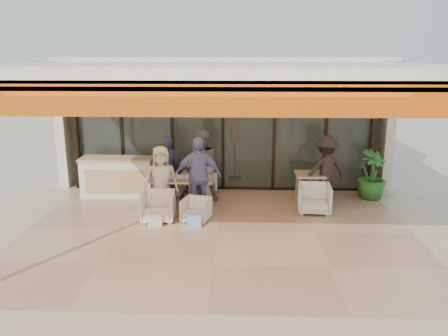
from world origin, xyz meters
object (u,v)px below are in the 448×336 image
object	(u,v)px
diner_cream	(161,180)
diner_periwinkle	(198,176)
chair_near_right	(196,209)
standing_woman	(325,170)
chair_far_left	(171,182)
chair_far_right	(203,183)
chair_near_left	(158,205)
diner_grey	(201,166)
diner_navy	(168,169)
potted_palm	(372,175)
dining_table	(182,179)
host_counter	(118,177)
side_chair	(314,197)
side_table	(310,178)

from	to	relation	value
diner_cream	diner_periwinkle	size ratio (longest dim) A/B	0.88
chair_near_right	standing_woman	size ratio (longest dim) A/B	0.34
chair_far_left	standing_woman	distance (m)	3.95
chair_far_right	chair_near_left	distance (m)	2.08
chair_near_right	diner_grey	distance (m)	1.53
diner_navy	diner_grey	distance (m)	0.84
diner_grey	diner_periwinkle	xyz separation A→B (m)	(0.00, -0.90, -0.01)
chair_near_left	potted_palm	size ratio (longest dim) A/B	0.57
diner_grey	standing_woman	distance (m)	3.05
diner_cream	dining_table	bearing A→B (deg)	37.53
host_counter	chair_near_right	distance (m)	2.76
chair_near_right	potted_palm	distance (m)	4.62
side_chair	potted_palm	world-z (taller)	potted_palm
dining_table	side_table	distance (m)	3.14
dining_table	chair_near_right	size ratio (longest dim) A/B	2.57
host_counter	chair_far_right	distance (m)	2.21
chair_far_right	side_table	distance (m)	2.75
chair_far_right	side_chair	world-z (taller)	side_chair
potted_palm	diner_periwinkle	bearing A→B (deg)	-164.35
diner_navy	standing_woman	xyz separation A→B (m)	(3.88, -0.04, 0.02)
diner_cream	potted_palm	bearing A→B (deg)	2.72
chair_near_left	standing_woman	xyz separation A→B (m)	(3.88, 1.36, 0.49)
chair_far_left	chair_near_right	distance (m)	2.08
dining_table	side_table	world-z (taller)	dining_table
chair_near_right	diner_periwinkle	world-z (taller)	diner_periwinkle
dining_table	diner_periwinkle	size ratio (longest dim) A/B	0.83
chair_far_right	chair_near_right	distance (m)	1.90
chair_far_left	chair_near_left	bearing A→B (deg)	97.28
chair_far_left	side_table	world-z (taller)	side_table
host_counter	side_chair	distance (m)	4.97
diner_grey	potted_palm	distance (m)	4.31
host_counter	potted_palm	size ratio (longest dim) A/B	1.45
host_counter	diner_navy	size ratio (longest dim) A/B	1.12
chair_far_right	side_table	xyz separation A→B (m)	(2.68, -0.51, 0.32)
diner_navy	diner_cream	size ratio (longest dim) A/B	1.05
potted_palm	chair_near_right	bearing A→B (deg)	-158.36
host_counter	diner_navy	xyz separation A→B (m)	(1.34, -0.27, 0.30)
side_table	potted_palm	distance (m)	1.63
chair_far_left	potted_palm	world-z (taller)	potted_palm
diner_cream	diner_periwinkle	distance (m)	0.85
host_counter	diner_cream	xyz separation A→B (m)	(1.34, -1.17, 0.26)
host_counter	diner_navy	world-z (taller)	diner_navy
host_counter	chair_near_left	world-z (taller)	host_counter
chair_near_right	side_table	xyz separation A→B (m)	(2.68, 1.39, 0.35)
diner_navy	diner_cream	world-z (taller)	diner_navy
diner_cream	standing_woman	bearing A→B (deg)	2.04
diner_cream	standing_woman	size ratio (longest dim) A/B	0.93
host_counter	diner_grey	size ratio (longest dim) A/B	1.02
diner_cream	side_chair	bearing A→B (deg)	-8.15
chair_far_right	potted_palm	bearing A→B (deg)	-170.67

